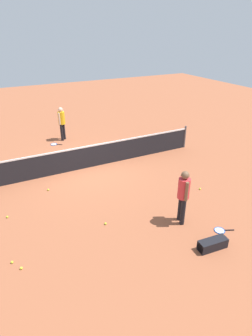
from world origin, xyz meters
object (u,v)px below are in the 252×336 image
at_px(tennis_racket_far_player, 54,144).
at_px(tennis_ball_stray_right, 200,189).
at_px(player_far_side, 62,121).
at_px(tennis_ball_stray_left, 21,268).
at_px(tennis_ball_by_net, 7,217).
at_px(equipment_bag, 211,245).
at_px(tennis_racket_near_player, 220,230).
at_px(tennis_ball_midcourt, 48,190).
at_px(tennis_ball_near_player, 12,262).
at_px(player_near_side, 183,193).
at_px(tennis_ball_baseline, 105,224).

bearing_deg(tennis_racket_far_player, tennis_ball_stray_right, -61.65).
relative_size(player_far_side, tennis_ball_stray_left, 25.76).
height_order(tennis_ball_by_net, equipment_bag, equipment_bag).
distance_m(tennis_racket_near_player, tennis_ball_midcourt, 5.94).
relative_size(tennis_ball_near_player, tennis_ball_by_net, 1.00).
bearing_deg(player_near_side, tennis_ball_baseline, 156.93).
height_order(player_far_side, tennis_ball_stray_right, player_far_side).
relative_size(tennis_ball_by_net, tennis_ball_stray_right, 1.00).
bearing_deg(tennis_ball_by_net, player_far_side, 59.73).
xyz_separation_m(player_far_side, tennis_ball_stray_left, (-3.31, -8.13, -0.98)).
xyz_separation_m(tennis_racket_far_player, tennis_ball_midcourt, (-1.29, -4.29, 0.02)).
xyz_separation_m(tennis_racket_near_player, tennis_ball_stray_right, (0.99, 2.06, 0.02)).
xyz_separation_m(tennis_ball_by_net, tennis_ball_midcourt, (1.49, 1.05, 0.00)).
height_order(tennis_ball_near_player, tennis_ball_by_net, same).
distance_m(tennis_ball_near_player, tennis_ball_stray_left, 0.35).
relative_size(tennis_racket_near_player, tennis_ball_near_player, 9.11).
relative_size(tennis_ball_midcourt, tennis_ball_stray_left, 1.00).
xyz_separation_m(player_near_side, equipment_bag, (0.02, -1.31, -0.87)).
distance_m(tennis_ball_by_net, equipment_bag, 6.05).
bearing_deg(tennis_racket_near_player, tennis_ball_by_net, 147.66).
bearing_deg(tennis_ball_by_net, tennis_ball_stray_right, -12.00).
bearing_deg(tennis_ball_baseline, tennis_ball_by_net, 147.00).
xyz_separation_m(tennis_ball_midcourt, tennis_ball_stray_left, (-1.43, -3.38, 0.00)).
xyz_separation_m(tennis_ball_by_net, tennis_ball_stray_left, (0.07, -2.33, 0.00)).
relative_size(player_near_side, tennis_ball_midcourt, 25.76).
distance_m(tennis_racket_near_player, tennis_racket_far_player, 9.15).
bearing_deg(player_far_side, tennis_ball_stray_right, -67.18).
bearing_deg(tennis_ball_baseline, tennis_racket_near_player, -31.73).
bearing_deg(equipment_bag, player_near_side, 90.69).
bearing_deg(tennis_ball_stray_right, tennis_ball_by_net, 168.00).
xyz_separation_m(tennis_ball_baseline, tennis_ball_stray_right, (3.83, 0.31, 0.00)).
distance_m(tennis_racket_near_player, equipment_bag, 0.88).
bearing_deg(equipment_bag, tennis_racket_near_player, 30.10).
xyz_separation_m(tennis_racket_near_player, tennis_racket_far_player, (-2.63, 8.76, 0.00)).
xyz_separation_m(tennis_ball_near_player, tennis_ball_stray_right, (6.50, 0.66, 0.00)).
relative_size(player_far_side, tennis_racket_near_player, 2.83).
relative_size(tennis_ball_by_net, tennis_ball_baseline, 1.00).
bearing_deg(tennis_racket_far_player, tennis_ball_stray_left, -109.49).
bearing_deg(tennis_ball_near_player, player_far_side, 65.96).
height_order(tennis_racket_near_player, tennis_ball_stray_left, tennis_ball_stray_left).
height_order(player_far_side, tennis_ball_stray_left, player_far_side).
xyz_separation_m(tennis_ball_near_player, tennis_ball_baseline, (2.67, 0.36, 0.00)).
distance_m(tennis_ball_by_net, tennis_ball_stray_right, 6.54).
xyz_separation_m(tennis_racket_near_player, tennis_ball_near_player, (-5.51, 1.40, 0.02)).
height_order(tennis_ball_near_player, tennis_ball_baseline, same).
distance_m(player_near_side, equipment_bag, 1.57).
distance_m(tennis_ball_midcourt, tennis_ball_stray_right, 5.46).
height_order(tennis_ball_near_player, tennis_ball_stray_right, same).
bearing_deg(tennis_ball_by_net, tennis_ball_near_player, -92.98).
distance_m(tennis_ball_midcourt, tennis_ball_stray_left, 3.67).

